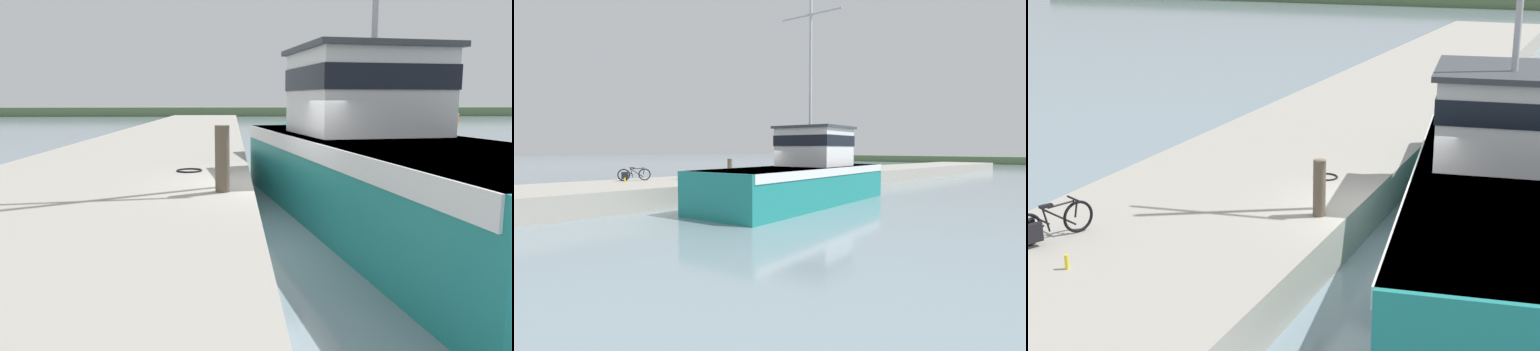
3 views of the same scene
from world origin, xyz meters
The scene contains 7 objects.
ground_plane centered at (0.00, 0.00, 0.00)m, with size 320.00×320.00×0.00m, color gray.
dock_pier centered at (-3.61, 0.00, 0.47)m, with size 6.02×80.00×0.95m, color #A39E93.
fishing_boat_main centered at (2.14, 1.12, 1.31)m, with size 5.34×13.78×10.70m.
bicycle_touring centered at (-5.19, -4.09, 1.26)m, with size 0.80×1.53×0.68m.
mooring_post centered at (-1.15, -0.84, 1.52)m, with size 0.25×0.25×1.14m, color brown.
hose_coil centered at (-1.93, 1.65, 0.96)m, with size 0.57×0.57×0.04m, color black.
water_bottle_by_bike centered at (-4.04, -4.97, 1.07)m, with size 0.07×0.07×0.25m, color yellow.
Camera 2 is at (14.34, -13.57, 2.55)m, focal length 28.00 mm.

